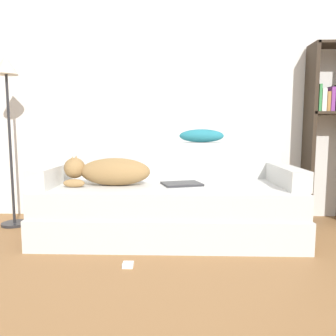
{
  "coord_description": "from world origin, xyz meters",
  "views": [
    {
      "loc": [
        0.09,
        -1.05,
        0.9
      ],
      "look_at": [
        0.01,
        1.58,
        0.59
      ],
      "focal_mm": 35.0,
      "sensor_mm": 36.0,
      "label": 1
    }
  ],
  "objects_px": {
    "laptop": "(182,184)",
    "bookshelf": "(329,123)",
    "power_adapter": "(128,265)",
    "throw_pillow": "(202,136)",
    "dog": "(108,171)",
    "couch": "(168,210)",
    "floor_lamp": "(7,97)"
  },
  "relations": [
    {
      "from": "couch",
      "to": "dog",
      "type": "relative_size",
      "value": 2.95
    },
    {
      "from": "dog",
      "to": "laptop",
      "type": "relative_size",
      "value": 1.94
    },
    {
      "from": "bookshelf",
      "to": "power_adapter",
      "type": "bearing_deg",
      "value": -146.65
    },
    {
      "from": "couch",
      "to": "throw_pillow",
      "type": "bearing_deg",
      "value": 53.6
    },
    {
      "from": "bookshelf",
      "to": "floor_lamp",
      "type": "distance_m",
      "value": 3.02
    },
    {
      "from": "couch",
      "to": "dog",
      "type": "xyz_separation_m",
      "value": [
        -0.49,
        -0.06,
        0.34
      ]
    },
    {
      "from": "throw_pillow",
      "to": "bookshelf",
      "type": "distance_m",
      "value": 1.24
    },
    {
      "from": "bookshelf",
      "to": "power_adapter",
      "type": "height_order",
      "value": "bookshelf"
    },
    {
      "from": "bookshelf",
      "to": "floor_lamp",
      "type": "relative_size",
      "value": 1.1
    },
    {
      "from": "couch",
      "to": "bookshelf",
      "type": "distance_m",
      "value": 1.78
    },
    {
      "from": "floor_lamp",
      "to": "power_adapter",
      "type": "distance_m",
      "value": 1.93
    },
    {
      "from": "laptop",
      "to": "bookshelf",
      "type": "distance_m",
      "value": 1.6
    },
    {
      "from": "couch",
      "to": "power_adapter",
      "type": "bearing_deg",
      "value": -110.24
    },
    {
      "from": "throw_pillow",
      "to": "floor_lamp",
      "type": "distance_m",
      "value": 1.81
    },
    {
      "from": "throw_pillow",
      "to": "power_adapter",
      "type": "distance_m",
      "value": 1.47
    },
    {
      "from": "laptop",
      "to": "power_adapter",
      "type": "bearing_deg",
      "value": -136.94
    },
    {
      "from": "throw_pillow",
      "to": "floor_lamp",
      "type": "bearing_deg",
      "value": -174.62
    },
    {
      "from": "throw_pillow",
      "to": "laptop",
      "type": "bearing_deg",
      "value": -113.58
    },
    {
      "from": "bookshelf",
      "to": "couch",
      "type": "bearing_deg",
      "value": -161.82
    },
    {
      "from": "laptop",
      "to": "couch",
      "type": "bearing_deg",
      "value": 148.8
    },
    {
      "from": "power_adapter",
      "to": "dog",
      "type": "bearing_deg",
      "value": 112.19
    },
    {
      "from": "dog",
      "to": "floor_lamp",
      "type": "distance_m",
      "value": 1.21
    },
    {
      "from": "dog",
      "to": "couch",
      "type": "bearing_deg",
      "value": 7.46
    },
    {
      "from": "power_adapter",
      "to": "throw_pillow",
      "type": "bearing_deg",
      "value": 63.0
    },
    {
      "from": "laptop",
      "to": "throw_pillow",
      "type": "xyz_separation_m",
      "value": [
        0.19,
        0.44,
        0.39
      ]
    },
    {
      "from": "throw_pillow",
      "to": "power_adapter",
      "type": "bearing_deg",
      "value": -117.0
    },
    {
      "from": "couch",
      "to": "laptop",
      "type": "xyz_separation_m",
      "value": [
        0.11,
        -0.03,
        0.23
      ]
    },
    {
      "from": "dog",
      "to": "floor_lamp",
      "type": "height_order",
      "value": "floor_lamp"
    },
    {
      "from": "power_adapter",
      "to": "couch",
      "type": "bearing_deg",
      "value": 69.76
    },
    {
      "from": "power_adapter",
      "to": "floor_lamp",
      "type": "bearing_deg",
      "value": 143.12
    },
    {
      "from": "couch",
      "to": "throw_pillow",
      "type": "relative_size",
      "value": 4.96
    },
    {
      "from": "dog",
      "to": "throw_pillow",
      "type": "relative_size",
      "value": 1.68
    }
  ]
}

